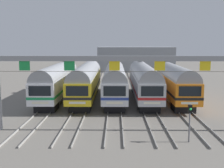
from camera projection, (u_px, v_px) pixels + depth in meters
name	position (u px, v px, depth m)	size (l,w,h in m)	color
ground_plane	(115.00, 100.00, 38.32)	(160.00, 160.00, 0.00)	slate
track_bed	(115.00, 82.00, 55.13)	(16.79, 70.00, 0.15)	gray
commuter_train_white	(57.00, 80.00, 38.03)	(2.88, 18.06, 5.05)	white
commuter_train_yellow	(86.00, 80.00, 37.98)	(2.88, 18.06, 4.77)	gold
commuter_train_silver	(115.00, 80.00, 37.93)	(2.88, 18.06, 5.05)	silver
commuter_train_stainless	(144.00, 80.00, 37.89)	(2.88, 18.06, 5.05)	#B2B5BA
commuter_train_orange	(172.00, 80.00, 37.84)	(2.88, 18.06, 5.05)	orange
catenary_gantry	(114.00, 71.00, 24.21)	(20.53, 0.44, 6.97)	gray
yard_signal_mast	(190.00, 116.00, 21.65)	(0.28, 0.35, 2.97)	#59595E
maintenance_building	(135.00, 59.00, 77.25)	(19.89, 10.00, 6.45)	gray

